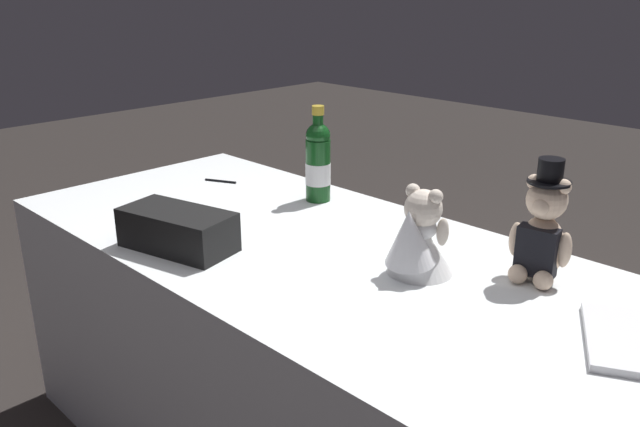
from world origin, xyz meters
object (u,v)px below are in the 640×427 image
Objects in this scene: teddy_bear_groom at (542,232)px; signing_pen at (219,181)px; gift_case_black at (178,230)px; champagne_bottle at (318,161)px; teddy_bear_bride at (418,238)px.

signing_pen is (1.22, 0.06, -0.12)m from teddy_bear_groom.
gift_case_black reaches higher than signing_pen.
teddy_bear_groom is at bearing 176.49° from champagne_bottle.
teddy_bear_groom is at bearing -177.21° from signing_pen.
teddy_bear_bride is at bearing 172.78° from signing_pen.
teddy_bear_groom is 2.54× the size of signing_pen.
gift_case_black is (0.80, 0.52, -0.07)m from teddy_bear_groom.
champagne_bottle reaches higher than teddy_bear_bride.
teddy_bear_bride is 0.63m from champagne_bottle.
champagne_bottle is at bearing -21.85° from teddy_bear_bride.
signing_pen is at bearing -7.22° from teddy_bear_bride.
signing_pen is 0.35× the size of gift_case_black.
teddy_bear_bride is at bearing -149.58° from gift_case_black.
signing_pen is (0.99, -0.13, -0.09)m from teddy_bear_bride.
champagne_bottle reaches higher than gift_case_black.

